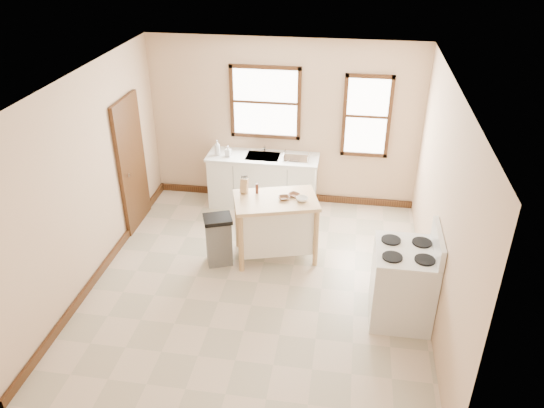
{
  "coord_description": "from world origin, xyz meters",
  "views": [
    {
      "loc": [
        1.1,
        -5.76,
        4.5
      ],
      "look_at": [
        0.13,
        0.4,
        1.03
      ],
      "focal_mm": 35.0,
      "sensor_mm": 36.0,
      "label": 1
    }
  ],
  "objects_px": {
    "knife_block": "(244,186)",
    "bowl_b": "(294,195)",
    "gas_stove": "(404,275)",
    "soap_bottle_b": "(228,151)",
    "bowl_a": "(284,198)",
    "dish_rack": "(297,156)",
    "kitchen_island": "(276,228)",
    "trash_bin": "(219,240)",
    "soap_bottle_a": "(217,148)",
    "bowl_c": "(302,199)",
    "pepper_grinder": "(257,189)"
  },
  "relations": [
    {
      "from": "soap_bottle_b",
      "to": "trash_bin",
      "type": "bearing_deg",
      "value": -72.17
    },
    {
      "from": "soap_bottle_a",
      "to": "kitchen_island",
      "type": "relative_size",
      "value": 0.23
    },
    {
      "from": "soap_bottle_a",
      "to": "soap_bottle_b",
      "type": "height_order",
      "value": "soap_bottle_a"
    },
    {
      "from": "soap_bottle_b",
      "to": "bowl_c",
      "type": "relative_size",
      "value": 1.1
    },
    {
      "from": "bowl_b",
      "to": "soap_bottle_a",
      "type": "bearing_deg",
      "value": 137.72
    },
    {
      "from": "knife_block",
      "to": "bowl_b",
      "type": "height_order",
      "value": "knife_block"
    },
    {
      "from": "soap_bottle_b",
      "to": "bowl_c",
      "type": "xyz_separation_m",
      "value": [
        1.38,
        -1.41,
        -0.04
      ]
    },
    {
      "from": "soap_bottle_b",
      "to": "knife_block",
      "type": "height_order",
      "value": "knife_block"
    },
    {
      "from": "dish_rack",
      "to": "trash_bin",
      "type": "bearing_deg",
      "value": -128.93
    },
    {
      "from": "knife_block",
      "to": "trash_bin",
      "type": "distance_m",
      "value": 0.85
    },
    {
      "from": "soap_bottle_b",
      "to": "knife_block",
      "type": "bearing_deg",
      "value": -57.23
    },
    {
      "from": "soap_bottle_a",
      "to": "bowl_c",
      "type": "distance_m",
      "value": 2.12
    },
    {
      "from": "soap_bottle_a",
      "to": "bowl_c",
      "type": "xyz_separation_m",
      "value": [
        1.56,
        -1.42,
        -0.07
      ]
    },
    {
      "from": "pepper_grinder",
      "to": "kitchen_island",
      "type": "bearing_deg",
      "value": -23.76
    },
    {
      "from": "bowl_a",
      "to": "bowl_c",
      "type": "xyz_separation_m",
      "value": [
        0.26,
        -0.01,
        0.01
      ]
    },
    {
      "from": "dish_rack",
      "to": "bowl_c",
      "type": "xyz_separation_m",
      "value": [
        0.24,
        -1.46,
        0.0
      ]
    },
    {
      "from": "bowl_a",
      "to": "dish_rack",
      "type": "bearing_deg",
      "value": 89.53
    },
    {
      "from": "dish_rack",
      "to": "bowl_a",
      "type": "relative_size",
      "value": 2.67
    },
    {
      "from": "knife_block",
      "to": "bowl_c",
      "type": "xyz_separation_m",
      "value": [
        0.84,
        -0.13,
        -0.07
      ]
    },
    {
      "from": "pepper_grinder",
      "to": "bowl_a",
      "type": "height_order",
      "value": "pepper_grinder"
    },
    {
      "from": "soap_bottle_b",
      "to": "kitchen_island",
      "type": "height_order",
      "value": "soap_bottle_b"
    },
    {
      "from": "soap_bottle_b",
      "to": "gas_stove",
      "type": "xyz_separation_m",
      "value": [
        2.74,
        -2.49,
        -0.38
      ]
    },
    {
      "from": "kitchen_island",
      "to": "bowl_c",
      "type": "height_order",
      "value": "bowl_c"
    },
    {
      "from": "bowl_c",
      "to": "gas_stove",
      "type": "bearing_deg",
      "value": -38.52
    },
    {
      "from": "kitchen_island",
      "to": "bowl_a",
      "type": "distance_m",
      "value": 0.51
    },
    {
      "from": "soap_bottle_b",
      "to": "kitchen_island",
      "type": "distance_m",
      "value": 1.81
    },
    {
      "from": "soap_bottle_a",
      "to": "soap_bottle_b",
      "type": "xyz_separation_m",
      "value": [
        0.19,
        -0.02,
        -0.04
      ]
    },
    {
      "from": "pepper_grinder",
      "to": "dish_rack",
      "type": "bearing_deg",
      "value": 72.63
    },
    {
      "from": "bowl_b",
      "to": "bowl_c",
      "type": "relative_size",
      "value": 0.9
    },
    {
      "from": "kitchen_island",
      "to": "pepper_grinder",
      "type": "relative_size",
      "value": 7.74
    },
    {
      "from": "soap_bottle_b",
      "to": "kitchen_island",
      "type": "relative_size",
      "value": 0.16
    },
    {
      "from": "kitchen_island",
      "to": "trash_bin",
      "type": "distance_m",
      "value": 0.84
    },
    {
      "from": "dish_rack",
      "to": "kitchen_island",
      "type": "distance_m",
      "value": 1.55
    },
    {
      "from": "bowl_c",
      "to": "trash_bin",
      "type": "height_order",
      "value": "bowl_c"
    },
    {
      "from": "soap_bottle_a",
      "to": "dish_rack",
      "type": "xyz_separation_m",
      "value": [
        1.32,
        0.04,
        -0.08
      ]
    },
    {
      "from": "trash_bin",
      "to": "gas_stove",
      "type": "xyz_separation_m",
      "value": [
        2.51,
        -0.79,
        0.25
      ]
    },
    {
      "from": "gas_stove",
      "to": "soap_bottle_b",
      "type": "bearing_deg",
      "value": 137.73
    },
    {
      "from": "soap_bottle_b",
      "to": "bowl_a",
      "type": "xyz_separation_m",
      "value": [
        1.12,
        -1.39,
        -0.04
      ]
    },
    {
      "from": "bowl_a",
      "to": "bowl_b",
      "type": "relative_size",
      "value": 1.02
    },
    {
      "from": "soap_bottle_b",
      "to": "dish_rack",
      "type": "distance_m",
      "value": 1.13
    },
    {
      "from": "trash_bin",
      "to": "gas_stove",
      "type": "relative_size",
      "value": 0.6
    },
    {
      "from": "soap_bottle_b",
      "to": "pepper_grinder",
      "type": "relative_size",
      "value": 1.24
    },
    {
      "from": "knife_block",
      "to": "gas_stove",
      "type": "xyz_separation_m",
      "value": [
        2.21,
        -1.21,
        -0.42
      ]
    },
    {
      "from": "soap_bottle_b",
      "to": "pepper_grinder",
      "type": "distance_m",
      "value": 1.46
    },
    {
      "from": "soap_bottle_a",
      "to": "kitchen_island",
      "type": "bearing_deg",
      "value": -73.84
    },
    {
      "from": "knife_block",
      "to": "bowl_c",
      "type": "relative_size",
      "value": 1.18
    },
    {
      "from": "pepper_grinder",
      "to": "bowl_a",
      "type": "xyz_separation_m",
      "value": [
        0.4,
        -0.12,
        -0.06
      ]
    },
    {
      "from": "knife_block",
      "to": "trash_bin",
      "type": "bearing_deg",
      "value": -120.82
    },
    {
      "from": "soap_bottle_b",
      "to": "dish_rack",
      "type": "bearing_deg",
      "value": 12.98
    },
    {
      "from": "pepper_grinder",
      "to": "bowl_b",
      "type": "relative_size",
      "value": 0.99
    }
  ]
}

